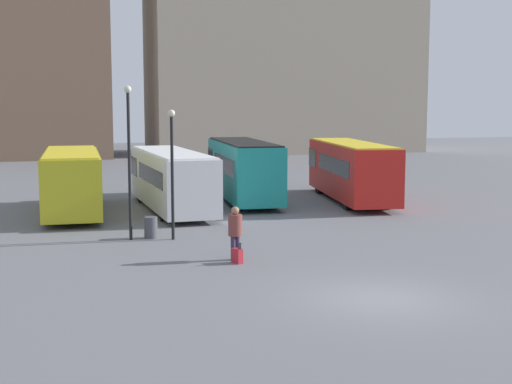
% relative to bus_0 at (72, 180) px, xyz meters
% --- Properties ---
extents(ground_plane, '(160.00, 160.00, 0.00)m').
position_rel_bus_0_xyz_m(ground_plane, '(7.37, -18.03, -1.64)').
color(ground_plane, slate).
extents(bus_0, '(2.99, 9.51, 3.02)m').
position_rel_bus_0_xyz_m(bus_0, '(0.00, 0.00, 0.00)').
color(bus_0, gold).
rests_on(bus_0, ground_plane).
extents(bus_1, '(2.73, 10.34, 2.94)m').
position_rel_bus_0_xyz_m(bus_1, '(4.79, -0.18, -0.04)').
color(bus_1, silver).
rests_on(bus_1, ground_plane).
extents(bus_2, '(3.28, 10.09, 3.26)m').
position_rel_bus_0_xyz_m(bus_2, '(9.11, 2.02, 0.13)').
color(bus_2, '#19847F').
rests_on(bus_2, ground_plane).
extents(bus_3, '(4.16, 10.84, 3.18)m').
position_rel_bus_0_xyz_m(bus_3, '(14.76, 0.44, 0.09)').
color(bus_3, red).
rests_on(bus_3, ground_plane).
extents(traveler, '(0.61, 0.61, 1.83)m').
position_rel_bus_0_xyz_m(traveler, '(4.87, -12.19, -0.55)').
color(traveler, '#382D4C').
rests_on(traveler, ground_plane).
extents(suitcase, '(0.33, 0.46, 0.71)m').
position_rel_bus_0_xyz_m(suitcase, '(4.80, -12.70, -1.39)').
color(suitcase, '#B7232D').
rests_on(suitcase, ground_plane).
extents(lamp_post_0, '(0.28, 0.28, 5.95)m').
position_rel_bus_0_xyz_m(lamp_post_0, '(1.89, -7.58, 1.85)').
color(lamp_post_0, black).
rests_on(lamp_post_0, ground_plane).
extents(lamp_post_1, '(0.28, 0.28, 5.04)m').
position_rel_bus_0_xyz_m(lamp_post_1, '(3.49, -7.96, 1.37)').
color(lamp_post_1, black).
rests_on(lamp_post_1, ground_plane).
extents(trash_bin, '(0.52, 0.52, 0.85)m').
position_rel_bus_0_xyz_m(trash_bin, '(2.69, -7.45, -1.21)').
color(trash_bin, '#47474C').
rests_on(trash_bin, ground_plane).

